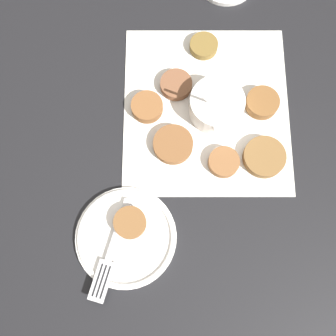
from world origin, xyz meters
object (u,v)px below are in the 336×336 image
at_px(sauce_bowl, 216,106).
at_px(fritter_on_plate, 130,223).
at_px(serving_plate, 126,237).
at_px(fork, 108,260).

xyz_separation_m(sauce_bowl, fritter_on_plate, (0.24, -0.13, -0.00)).
height_order(serving_plate, fork, fork).
bearing_deg(fritter_on_plate, fork, -22.61).
distance_m(sauce_bowl, serving_plate, 0.30).
distance_m(sauce_bowl, fritter_on_plate, 0.28).
bearing_deg(fritter_on_plate, sauce_bowl, 151.23).
height_order(serving_plate, fritter_on_plate, fritter_on_plate).
height_order(sauce_bowl, fritter_on_plate, sauce_bowl).
distance_m(serving_plate, fork, 0.05).
relative_size(serving_plate, fritter_on_plate, 3.13).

